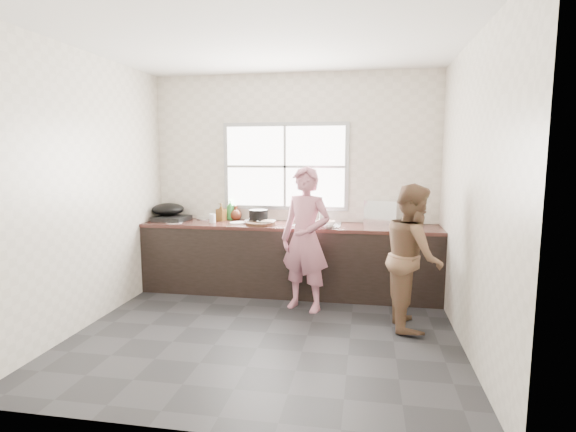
% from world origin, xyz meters
% --- Properties ---
extents(floor, '(3.60, 3.20, 0.01)m').
position_xyz_m(floor, '(0.00, 0.00, -0.01)').
color(floor, '#252527').
rests_on(floor, ground).
extents(ceiling, '(3.60, 3.20, 0.01)m').
position_xyz_m(ceiling, '(0.00, 0.00, 2.71)').
color(ceiling, silver).
rests_on(ceiling, wall_back).
extents(wall_back, '(3.60, 0.01, 2.70)m').
position_xyz_m(wall_back, '(0.00, 1.60, 1.35)').
color(wall_back, beige).
rests_on(wall_back, ground).
extents(wall_left, '(0.01, 3.20, 2.70)m').
position_xyz_m(wall_left, '(-1.80, 0.00, 1.35)').
color(wall_left, silver).
rests_on(wall_left, ground).
extents(wall_right, '(0.01, 3.20, 2.70)m').
position_xyz_m(wall_right, '(1.80, 0.00, 1.35)').
color(wall_right, silver).
rests_on(wall_right, ground).
extents(wall_front, '(3.60, 0.01, 2.70)m').
position_xyz_m(wall_front, '(0.00, -1.60, 1.35)').
color(wall_front, silver).
rests_on(wall_front, ground).
extents(cabinet, '(3.60, 0.62, 0.82)m').
position_xyz_m(cabinet, '(0.00, 1.29, 0.41)').
color(cabinet, black).
rests_on(cabinet, floor).
extents(countertop, '(3.60, 0.64, 0.04)m').
position_xyz_m(countertop, '(0.00, 1.29, 0.84)').
color(countertop, '#361B16').
rests_on(countertop, cabinet).
extents(sink, '(0.55, 0.45, 0.02)m').
position_xyz_m(sink, '(0.35, 1.29, 0.86)').
color(sink, silver).
rests_on(sink, countertop).
extents(faucet, '(0.02, 0.02, 0.30)m').
position_xyz_m(faucet, '(0.35, 1.49, 1.01)').
color(faucet, silver).
rests_on(faucet, countertop).
extents(window_frame, '(1.60, 0.05, 1.10)m').
position_xyz_m(window_frame, '(-0.10, 1.59, 1.55)').
color(window_frame, '#9EA0A5').
rests_on(window_frame, wall_back).
extents(window_glazing, '(1.50, 0.01, 1.00)m').
position_xyz_m(window_glazing, '(-0.10, 1.57, 1.55)').
color(window_glazing, white).
rests_on(window_glazing, window_frame).
extents(woman, '(0.63, 0.52, 1.47)m').
position_xyz_m(woman, '(0.28, 0.74, 0.74)').
color(woman, '#C7778B').
rests_on(woman, floor).
extents(person_side, '(0.59, 0.74, 1.43)m').
position_xyz_m(person_side, '(1.39, 0.42, 0.71)').
color(person_side, brown).
rests_on(person_side, floor).
extents(cutting_board, '(0.44, 0.44, 0.04)m').
position_xyz_m(cutting_board, '(-0.33, 1.18, 0.88)').
color(cutting_board, '#311F13').
rests_on(cutting_board, countertop).
extents(cleaver, '(0.22, 0.12, 0.01)m').
position_xyz_m(cleaver, '(-0.43, 1.24, 0.90)').
color(cleaver, '#B9BBC1').
rests_on(cleaver, cutting_board).
extents(bowl_mince, '(0.24, 0.24, 0.06)m').
position_xyz_m(bowl_mince, '(-0.26, 1.18, 0.89)').
color(bowl_mince, white).
rests_on(bowl_mince, countertop).
extents(bowl_crabs, '(0.24, 0.24, 0.06)m').
position_xyz_m(bowl_crabs, '(0.46, 1.15, 0.89)').
color(bowl_crabs, white).
rests_on(bowl_crabs, countertop).
extents(bowl_held, '(0.23, 0.23, 0.06)m').
position_xyz_m(bowl_held, '(0.49, 1.08, 0.89)').
color(bowl_held, silver).
rests_on(bowl_held, countertop).
extents(black_pot, '(0.26, 0.26, 0.17)m').
position_xyz_m(black_pot, '(-0.38, 1.30, 0.94)').
color(black_pot, black).
rests_on(black_pot, countertop).
extents(plate_food, '(0.22, 0.22, 0.02)m').
position_xyz_m(plate_food, '(-0.63, 1.24, 0.87)').
color(plate_food, white).
rests_on(plate_food, countertop).
extents(bottle_green, '(0.11, 0.11, 0.26)m').
position_xyz_m(bottle_green, '(-0.81, 1.52, 0.99)').
color(bottle_green, '#2D8B36').
rests_on(bottle_green, countertop).
extents(bottle_brown_tall, '(0.12, 0.12, 0.21)m').
position_xyz_m(bottle_brown_tall, '(-0.90, 1.41, 0.96)').
color(bottle_brown_tall, '#4D3113').
rests_on(bottle_brown_tall, countertop).
extents(bottle_brown_short, '(0.16, 0.16, 0.17)m').
position_xyz_m(bottle_brown_short, '(-0.74, 1.52, 0.95)').
color(bottle_brown_short, '#4C2113').
rests_on(bottle_brown_short, countertop).
extents(glass_jar, '(0.10, 0.10, 0.11)m').
position_xyz_m(glass_jar, '(-0.95, 1.22, 0.92)').
color(glass_jar, silver).
rests_on(glass_jar, countertop).
extents(burner, '(0.42, 0.42, 0.06)m').
position_xyz_m(burner, '(-1.53, 1.31, 0.89)').
color(burner, black).
rests_on(burner, countertop).
extents(wok, '(0.52, 0.52, 0.15)m').
position_xyz_m(wok, '(-1.61, 1.39, 1.00)').
color(wok, black).
rests_on(wok, burner).
extents(dish_rack, '(0.44, 0.35, 0.29)m').
position_xyz_m(dish_rack, '(1.11, 1.52, 1.01)').
color(dish_rack, silver).
rests_on(dish_rack, countertop).
extents(pot_lid_left, '(0.29, 0.29, 0.01)m').
position_xyz_m(pot_lid_left, '(-1.43, 1.16, 0.87)').
color(pot_lid_left, silver).
rests_on(pot_lid_left, countertop).
extents(pot_lid_right, '(0.30, 0.30, 0.01)m').
position_xyz_m(pot_lid_right, '(-1.16, 1.52, 0.87)').
color(pot_lid_right, silver).
rests_on(pot_lid_right, countertop).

